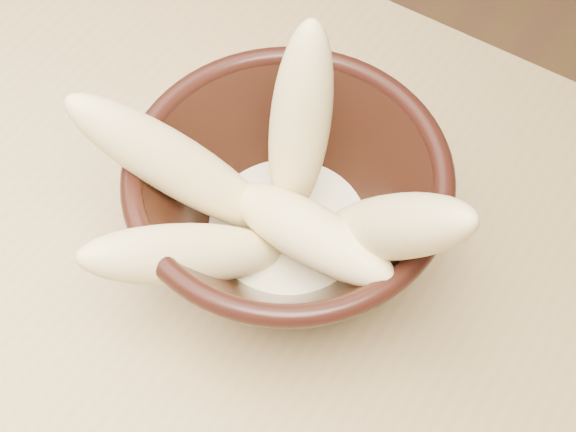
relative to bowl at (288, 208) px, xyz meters
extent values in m
cylinder|color=tan|center=(-0.32, 0.22, -0.46)|extent=(0.05, 0.05, 0.71)
cylinder|color=black|center=(0.00, 0.00, -0.06)|extent=(0.09, 0.09, 0.01)
cylinder|color=black|center=(0.00, 0.00, -0.04)|extent=(0.09, 0.09, 0.01)
torus|color=black|center=(0.00, 0.00, 0.04)|extent=(0.21, 0.21, 0.01)
cylinder|color=#F7F1C6|center=(0.00, 0.00, -0.03)|extent=(0.12, 0.12, 0.02)
ellipsoid|color=#F5D990|center=(-0.01, 0.03, 0.05)|extent=(0.05, 0.08, 0.17)
ellipsoid|color=#F5D990|center=(-0.06, -0.03, 0.04)|extent=(0.15, 0.10, 0.15)
ellipsoid|color=#F5D990|center=(0.08, -0.01, 0.05)|extent=(0.14, 0.09, 0.18)
ellipsoid|color=#F5D990|center=(0.03, -0.02, 0.02)|extent=(0.16, 0.07, 0.09)
ellipsoid|color=#F5D990|center=(-0.03, -0.07, 0.02)|extent=(0.11, 0.15, 0.12)
camera|label=1|loc=(0.16, -0.25, 0.46)|focal=50.00mm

